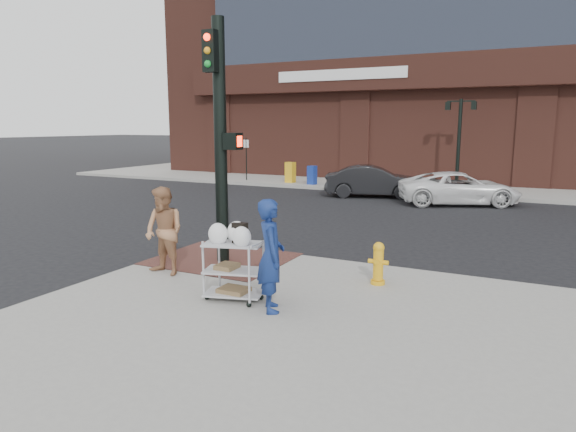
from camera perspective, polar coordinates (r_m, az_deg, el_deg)
The scene contains 13 objects.
ground at distance 10.30m, azimuth -7.35°, elevation -7.11°, with size 220.00×220.00×0.00m, color black.
brick_curb_ramp at distance 11.29m, azimuth -7.35°, elevation -4.73°, with size 2.80×2.40×0.01m, color #572F28.
lamp_post at distance 24.39m, azimuth 18.49°, elevation 8.64°, with size 1.32×0.22×4.00m.
parking_sign at distance 27.12m, azimuth -4.65°, elevation 6.32°, with size 0.05×0.05×2.20m, color black.
traffic_signal_pole at distance 10.75m, azimuth -7.51°, elevation 8.95°, with size 0.61×0.51×5.00m.
woman_blue at distance 7.97m, azimuth -1.92°, elevation -4.40°, with size 0.65×0.42×1.77m, color navy.
pedestrian_tan at distance 10.17m, azimuth -13.60°, elevation -1.66°, with size 0.83×0.65×1.72m, color #AF7952.
sedan_dark at distance 22.05m, azimuth 9.46°, elevation 3.82°, with size 1.41×4.03×1.33m, color black.
minivan_white at distance 20.75m, azimuth 18.46°, elevation 2.94°, with size 2.08×4.50×1.25m, color white.
utility_cart at distance 8.56m, azimuth -6.08°, elevation -5.45°, with size 1.06×0.77×1.31m.
fire_hydrant at distance 9.53m, azimuth 10.00°, elevation -5.14°, with size 0.37×0.26×0.79m.
newsbox_yellow at distance 25.89m, azimuth 0.26°, elevation 4.87°, with size 0.43×0.39×1.02m, color gold.
newsbox_blue at distance 25.13m, azimuth 2.69°, elevation 4.57°, with size 0.38×0.34×0.91m, color navy.
Camera 1 is at (5.54, -8.13, 3.04)m, focal length 32.00 mm.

